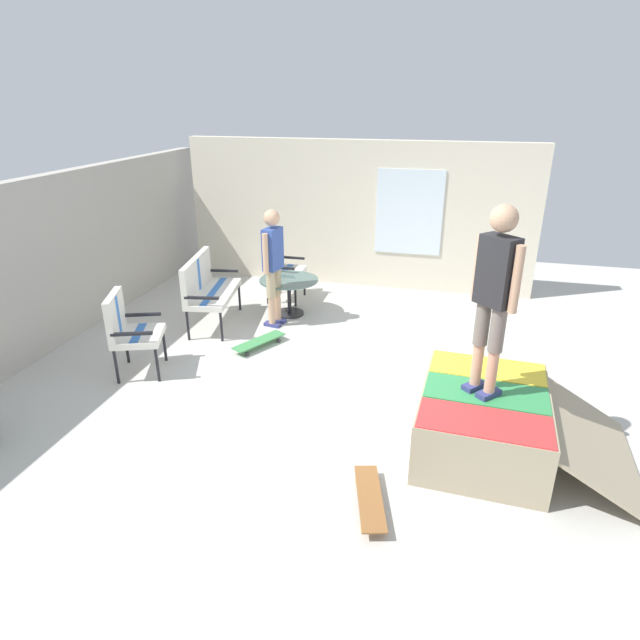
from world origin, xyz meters
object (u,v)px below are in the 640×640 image
Objects in this scene: patio_chair_by_wall at (127,326)px; patio_table at (289,290)px; skate_ramp at (486,420)px; person_skater at (495,288)px; person_watching at (273,259)px; patio_chair_near_house at (279,264)px; skateboard_by_bench at (259,342)px; patio_bench at (206,285)px; skateboard_spare at (370,498)px.

patio_chair_by_wall reaches higher than patio_table.
skate_ramp is 1.33m from person_skater.
patio_chair_near_house is at bearing 14.02° from person_watching.
patio_chair_near_house reaches higher than patio_table.
patio_table is 0.74m from person_watching.
person_watching is 1.22m from skateboard_by_bench.
person_skater reaches higher than skateboard_by_bench.
skateboard_by_bench is at bearing -119.89° from patio_bench.
patio_chair_by_wall is at bearing 146.68° from person_watching.
patio_chair_by_wall is (-2.89, 0.95, 0.00)m from patio_chair_near_house.
patio_bench is at bearing -8.80° from patio_chair_by_wall.
skate_ramp is at bearing -119.03° from patio_bench.
skate_ramp reaches higher than skateboard_by_bench.
patio_bench is at bearing 60.11° from skateboard_by_bench.
skate_ramp is 1.19× the size of person_watching.
person_skater is 2.11× the size of skateboard_spare.
person_watching is at bearing 29.85° from skateboard_spare.
patio_chair_near_house is at bearing 42.84° from skate_ramp.
skate_ramp is 2.00× the size of patio_chair_near_house.
person_skater is 2.18× the size of skateboard_by_bench.
person_skater reaches higher than patio_chair_by_wall.
person_skater is at bearing -119.55° from skateboard_by_bench.
patio_chair_near_house is at bearing 29.90° from patio_table.
skateboard_by_bench is at bearing -170.64° from patio_chair_near_house.
patio_bench reaches higher than skate_ramp.
patio_chair_near_house is 1.28× the size of skateboard_by_bench.
person_watching reaches higher than patio_bench.
patio_bench reaches higher than skateboard_by_bench.
patio_table is 4.13m from person_skater.
person_skater is (-2.17, -3.81, 1.02)m from patio_bench.
person_watching is 2.14× the size of skateboard_by_bench.
patio_bench is 1.06m from person_watching.
person_watching is (-0.43, 0.09, 0.59)m from patio_table.
patio_chair_by_wall is 4.22m from person_skater.
patio_bench is 4.41m from skateboard_spare.
person_skater is (-0.01, 0.08, 1.33)m from skate_ramp.
skateboard_by_bench is at bearing -176.81° from person_watching.
patio_chair_near_house is 0.60× the size of person_watching.
patio_chair_near_house is 1.00× the size of patio_chair_by_wall.
skate_ramp is at bearing -41.00° from skateboard_spare.
patio_chair_near_house is (1.27, -0.70, -0.00)m from patio_bench.
skateboard_by_bench is (-1.86, -0.31, -0.53)m from patio_chair_near_house.
skate_ramp reaches higher than patio_table.
patio_chair_near_house is 1.13× the size of patio_table.
patio_chair_by_wall is 0.60× the size of person_watching.
patio_chair_by_wall is at bearing 171.20° from patio_bench.
patio_chair_near_house is 1.14m from person_watching.
person_watching reaches higher than patio_table.
patio_chair_by_wall is at bearing 150.18° from patio_table.
patio_chair_near_house reaches higher than skateboard_by_bench.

